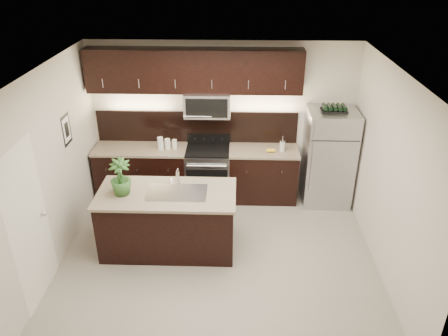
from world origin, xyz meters
The scene contains 12 objects.
ground centered at (0.00, 0.00, 0.00)m, with size 4.50×4.50×0.00m, color gray.
room_walls centered at (-0.11, -0.04, 1.70)m, with size 4.52×4.02×2.71m.
counter_run centered at (-0.46, 1.69, 0.47)m, with size 3.51×0.65×0.94m.
upper_fixtures centered at (-0.43, 1.84, 2.14)m, with size 3.49×0.40×1.66m.
island centered at (-0.74, 0.20, 0.47)m, with size 1.96×0.96×0.94m.
sink_faucet centered at (-0.59, 0.21, 0.96)m, with size 0.84×0.50×0.28m.
refrigerator centered at (1.80, 1.63, 0.83)m, with size 0.80×0.72×1.67m, color #B2B2B7.
wine_rack centered at (1.80, 1.63, 1.71)m, with size 0.41×0.25×0.10m.
plant centered at (-1.35, 0.15, 1.21)m, with size 0.30×0.30×0.53m, color #2A5522.
canisters centered at (-0.96, 1.66, 1.04)m, with size 0.32×0.14×0.22m.
french_press centered at (1.01, 1.64, 1.04)m, with size 0.09×0.09×0.26m.
bananas centered at (0.77, 1.61, 0.97)m, with size 0.17×0.13×0.05m, color gold.
Camera 1 is at (0.25, -5.07, 4.07)m, focal length 35.00 mm.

